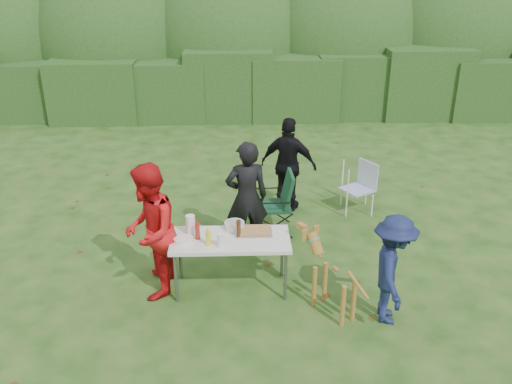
{
  "coord_description": "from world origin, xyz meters",
  "views": [
    {
      "loc": [
        0.25,
        -5.97,
        4.05
      ],
      "look_at": [
        0.47,
        0.85,
        1.0
      ],
      "focal_mm": 38.0,
      "sensor_mm": 36.0,
      "label": 1
    }
  ],
  "objects_px": {
    "person_cook": "(247,198)",
    "lawn_chair": "(357,187)",
    "child": "(392,270)",
    "camping_chair": "(273,203)",
    "paper_towel_roll": "(190,225)",
    "beer_bottle": "(239,229)",
    "person_red_jacket": "(150,232)",
    "folding_table": "(231,242)",
    "mustard_bottle": "(208,238)",
    "dog": "(334,280)",
    "ketchup_bottle": "(198,231)",
    "person_black_puffy": "(289,165)"
  },
  "relations": [
    {
      "from": "lawn_chair",
      "to": "person_red_jacket",
      "type": "bearing_deg",
      "value": 4.89
    },
    {
      "from": "dog",
      "to": "paper_towel_roll",
      "type": "distance_m",
      "value": 1.92
    },
    {
      "from": "folding_table",
      "to": "beer_bottle",
      "type": "distance_m",
      "value": 0.2
    },
    {
      "from": "camping_chair",
      "to": "mustard_bottle",
      "type": "relative_size",
      "value": 4.93
    },
    {
      "from": "person_red_jacket",
      "to": "dog",
      "type": "xyz_separation_m",
      "value": [
        2.23,
        -0.53,
        -0.4
      ]
    },
    {
      "from": "person_red_jacket",
      "to": "ketchup_bottle",
      "type": "bearing_deg",
      "value": 93.17
    },
    {
      "from": "folding_table",
      "to": "camping_chair",
      "type": "height_order",
      "value": "camping_chair"
    },
    {
      "from": "person_red_jacket",
      "to": "lawn_chair",
      "type": "height_order",
      "value": "person_red_jacket"
    },
    {
      "from": "folding_table",
      "to": "camping_chair",
      "type": "bearing_deg",
      "value": 67.93
    },
    {
      "from": "beer_bottle",
      "to": "lawn_chair",
      "type": "bearing_deg",
      "value": 48.21
    },
    {
      "from": "lawn_chair",
      "to": "dog",
      "type": "bearing_deg",
      "value": 41.45
    },
    {
      "from": "lawn_chair",
      "to": "paper_towel_roll",
      "type": "bearing_deg",
      "value": 7.49
    },
    {
      "from": "beer_bottle",
      "to": "paper_towel_roll",
      "type": "relative_size",
      "value": 0.92
    },
    {
      "from": "person_black_puffy",
      "to": "camping_chair",
      "type": "bearing_deg",
      "value": 90.05
    },
    {
      "from": "ketchup_bottle",
      "to": "paper_towel_roll",
      "type": "height_order",
      "value": "paper_towel_roll"
    },
    {
      "from": "ketchup_bottle",
      "to": "child",
      "type": "bearing_deg",
      "value": -16.99
    },
    {
      "from": "dog",
      "to": "mustard_bottle",
      "type": "height_order",
      "value": "dog"
    },
    {
      "from": "lawn_chair",
      "to": "beer_bottle",
      "type": "relative_size",
      "value": 3.57
    },
    {
      "from": "person_cook",
      "to": "person_red_jacket",
      "type": "height_order",
      "value": "person_red_jacket"
    },
    {
      "from": "person_cook",
      "to": "beer_bottle",
      "type": "bearing_deg",
      "value": 73.21
    },
    {
      "from": "person_cook",
      "to": "lawn_chair",
      "type": "height_order",
      "value": "person_cook"
    },
    {
      "from": "beer_bottle",
      "to": "child",
      "type": "bearing_deg",
      "value": -22.2
    },
    {
      "from": "dog",
      "to": "ketchup_bottle",
      "type": "xyz_separation_m",
      "value": [
        -1.65,
        0.56,
        0.38
      ]
    },
    {
      "from": "child",
      "to": "camping_chair",
      "type": "bearing_deg",
      "value": 37.68
    },
    {
      "from": "camping_chair",
      "to": "ketchup_bottle",
      "type": "distance_m",
      "value": 1.91
    },
    {
      "from": "child",
      "to": "lawn_chair",
      "type": "bearing_deg",
      "value": 4.62
    },
    {
      "from": "dog",
      "to": "beer_bottle",
      "type": "distance_m",
      "value": 1.34
    },
    {
      "from": "person_red_jacket",
      "to": "paper_towel_roll",
      "type": "xyz_separation_m",
      "value": [
        0.49,
        0.17,
        -0.0
      ]
    },
    {
      "from": "ketchup_bottle",
      "to": "person_black_puffy",
      "type": "bearing_deg",
      "value": 60.3
    },
    {
      "from": "person_cook",
      "to": "dog",
      "type": "distance_m",
      "value": 1.91
    },
    {
      "from": "ketchup_bottle",
      "to": "dog",
      "type": "bearing_deg",
      "value": -18.89
    },
    {
      "from": "person_red_jacket",
      "to": "beer_bottle",
      "type": "xyz_separation_m",
      "value": [
        1.1,
        0.06,
        -0.01
      ]
    },
    {
      "from": "person_black_puffy",
      "to": "paper_towel_roll",
      "type": "xyz_separation_m",
      "value": [
        -1.45,
        -2.23,
        0.07
      ]
    },
    {
      "from": "person_red_jacket",
      "to": "dog",
      "type": "distance_m",
      "value": 2.33
    },
    {
      "from": "folding_table",
      "to": "camping_chair",
      "type": "distance_m",
      "value": 1.69
    },
    {
      "from": "dog",
      "to": "camping_chair",
      "type": "xyz_separation_m",
      "value": [
        -0.61,
        2.12,
        0.02
      ]
    },
    {
      "from": "folding_table",
      "to": "ketchup_bottle",
      "type": "xyz_separation_m",
      "value": [
        -0.41,
        -0.0,
        0.16
      ]
    },
    {
      "from": "folding_table",
      "to": "child",
      "type": "distance_m",
      "value": 2.0
    },
    {
      "from": "mustard_bottle",
      "to": "person_red_jacket",
      "type": "bearing_deg",
      "value": 170.01
    },
    {
      "from": "person_cook",
      "to": "child",
      "type": "relative_size",
      "value": 1.23
    },
    {
      "from": "paper_towel_roll",
      "to": "beer_bottle",
      "type": "bearing_deg",
      "value": -10.29
    },
    {
      "from": "lawn_chair",
      "to": "person_black_puffy",
      "type": "bearing_deg",
      "value": -37.14
    },
    {
      "from": "person_cook",
      "to": "lawn_chair",
      "type": "distance_m",
      "value": 2.28
    },
    {
      "from": "mustard_bottle",
      "to": "person_black_puffy",
      "type": "bearing_deg",
      "value": 64.48
    },
    {
      "from": "child",
      "to": "camping_chair",
      "type": "xyz_separation_m",
      "value": [
        -1.25,
        2.26,
        -0.19
      ]
    },
    {
      "from": "folding_table",
      "to": "ketchup_bottle",
      "type": "bearing_deg",
      "value": -179.41
    },
    {
      "from": "person_cook",
      "to": "mustard_bottle",
      "type": "bearing_deg",
      "value": 57.48
    },
    {
      "from": "person_black_puffy",
      "to": "ketchup_bottle",
      "type": "distance_m",
      "value": 2.72
    },
    {
      "from": "paper_towel_roll",
      "to": "child",
      "type": "bearing_deg",
      "value": -19.29
    },
    {
      "from": "person_cook",
      "to": "beer_bottle",
      "type": "xyz_separation_m",
      "value": [
        -0.12,
        -0.98,
        0.02
      ]
    }
  ]
}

